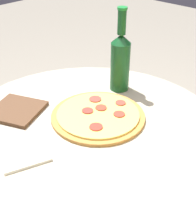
# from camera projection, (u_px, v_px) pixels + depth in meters

# --- Properties ---
(table) EXTENTS (0.82, 0.82, 0.73)m
(table) POSITION_uv_depth(u_px,v_px,m) (89.00, 180.00, 1.03)
(table) COLOR #B2A893
(table) RESTS_ON ground_plane
(pizza) EXTENTS (0.29, 0.29, 0.02)m
(pizza) POSITION_uv_depth(u_px,v_px,m) (98.00, 115.00, 0.95)
(pizza) COLOR #B77F3D
(pizza) RESTS_ON table
(beer_bottle) EXTENTS (0.07, 0.07, 0.28)m
(beer_bottle) POSITION_uv_depth(u_px,v_px,m) (120.00, 60.00, 1.05)
(beer_bottle) COLOR #144C23
(beer_bottle) RESTS_ON table
(pizza_paddle) EXTENTS (0.20, 0.28, 0.02)m
(pizza_paddle) POSITION_uv_depth(u_px,v_px,m) (10.00, 109.00, 0.99)
(pizza_paddle) COLOR brown
(pizza_paddle) RESTS_ON table
(napkin) EXTENTS (0.14, 0.11, 0.01)m
(napkin) POSITION_uv_depth(u_px,v_px,m) (25.00, 158.00, 0.79)
(napkin) COLOR white
(napkin) RESTS_ON table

